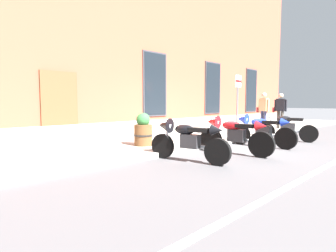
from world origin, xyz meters
TOP-DOWN VIEW (x-y plane):
  - ground_plane at (0.00, 0.00)m, footprint 140.00×140.00m
  - sidewalk at (0.00, 1.59)m, footprint 28.99×3.19m
  - lane_stripe at (0.00, -3.20)m, footprint 28.99×0.12m
  - brick_pub_facade at (0.00, 5.80)m, footprint 22.99×5.34m
  - motorcycle_black_sport at (-2.52, -0.71)m, footprint 0.70×2.05m
  - motorcycle_red_sport at (-0.96, -0.98)m, footprint 0.62×2.09m
  - motorcycle_blue_sport at (0.75, -0.90)m, footprint 0.62×2.12m
  - motorcycle_black_naked at (2.62, -0.97)m, footprint 0.70×2.01m
  - pedestrian_tan_coat at (4.97, 1.05)m, footprint 0.28×0.66m
  - pedestrian_dark_jacket at (5.94, 0.66)m, footprint 0.25×0.65m
  - parking_sign at (1.88, 0.58)m, footprint 0.36×0.07m
  - barrel_planter at (-2.25, 1.18)m, footprint 0.55×0.55m

SIDE VIEW (x-z plane):
  - ground_plane at x=0.00m, z-range 0.00..0.00m
  - lane_stripe at x=0.00m, z-range 0.00..0.01m
  - sidewalk at x=0.00m, z-range 0.00..0.13m
  - motorcycle_black_naked at x=2.62m, z-range 0.00..0.96m
  - motorcycle_black_sport at x=-2.52m, z-range 0.05..1.05m
  - barrel_planter at x=-2.25m, z-range 0.08..1.03m
  - motorcycle_red_sport at x=-0.96m, z-range 0.05..1.06m
  - motorcycle_blue_sport at x=0.75m, z-range 0.05..1.06m
  - pedestrian_dark_jacket at x=5.94m, z-range 0.24..1.94m
  - pedestrian_tan_coat at x=4.97m, z-range 0.24..1.96m
  - parking_sign at x=1.88m, z-range 0.48..2.78m
  - brick_pub_facade at x=0.00m, z-range -0.01..9.64m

